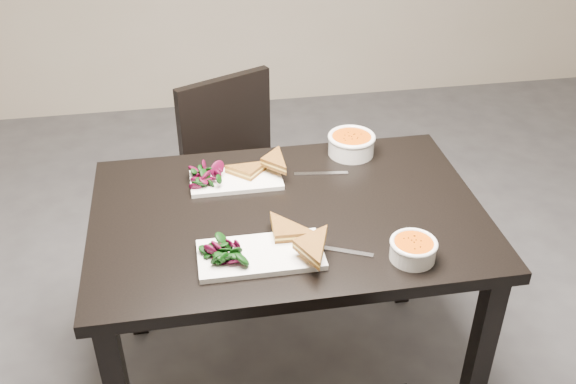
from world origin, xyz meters
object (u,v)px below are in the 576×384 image
Objects in this scene: table at (288,237)px; soup_bowl_far at (351,143)px; soup_bowl_near at (413,249)px; chair_far at (241,169)px; plate_near at (261,255)px; plate_far at (236,180)px.

soup_bowl_far is at bearing 48.18° from table.
soup_bowl_near is at bearing -87.71° from soup_bowl_far.
chair_far is 6.44× the size of soup_bowl_near.
plate_near is 0.65m from soup_bowl_far.
chair_far is 1.10m from soup_bowl_near.
chair_far reaches higher than soup_bowl_far.
plate_far is 1.79× the size of soup_bowl_far.
soup_bowl_near is (0.30, -0.28, 0.13)m from table.
soup_bowl_far is (0.39, 0.52, 0.03)m from plate_near.
chair_far is 0.62m from soup_bowl_far.
chair_far is at bearing 83.31° from plate_far.
soup_bowl_near is (0.41, -0.07, 0.02)m from plate_near.
soup_bowl_near reaches higher than plate_near.
soup_bowl_far reaches higher than plate_far.
soup_bowl_far is (0.42, 0.12, 0.03)m from plate_far.
soup_bowl_far is (0.36, -0.40, 0.31)m from chair_far.
chair_far reaches higher than soup_bowl_near.
chair_far is at bearing 96.34° from table.
table is 3.46× the size of plate_near.
plate_near reaches higher than table.
plate_near is at bearing -116.88° from chair_far.
soup_bowl_far is at bearing 53.00° from plate_near.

